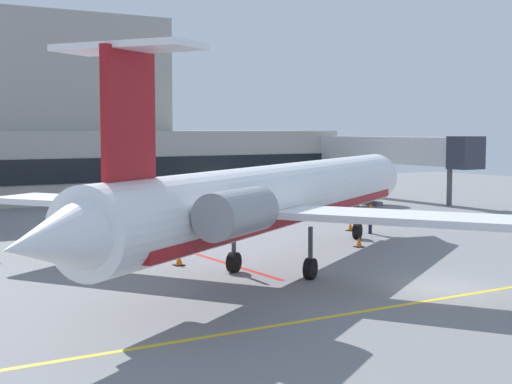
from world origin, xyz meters
TOP-DOWN VIEW (x-y plane):
  - ground at (-0.00, -0.00)m, footprint 120.00×120.00m
  - terminal_building at (-3.07, 47.13)m, footprint 59.46×13.76m
  - jet_bridge_east at (24.39, 29.49)m, footprint 2.40×19.54m
  - regional_jet at (-3.70, 6.18)m, footprint 29.74×23.81m
  - pushback_tractor at (3.11, 23.81)m, footprint 3.74×3.54m
  - fuel_tank at (17.72, 26.70)m, footprint 6.77×3.15m
  - marshaller at (7.88, 13.65)m, footprint 0.70×0.59m
  - safety_cone_alpha at (7.67, 15.28)m, footprint 0.47×0.47m
  - safety_cone_bravo at (3.95, 9.92)m, footprint 0.47×0.47m
  - safety_cone_delta at (-6.68, 10.05)m, footprint 0.47×0.47m

SIDE VIEW (x-z plane):
  - ground at x=0.00m, z-range -0.10..0.00m
  - safety_cone_alpha at x=7.67m, z-range -0.03..0.52m
  - safety_cone_bravo at x=3.95m, z-range -0.03..0.52m
  - safety_cone_delta at x=-6.68m, z-range -0.03..0.52m
  - pushback_tractor at x=3.11m, z-range -0.06..1.75m
  - marshaller at x=7.88m, z-range 0.00..1.80m
  - fuel_tank at x=17.72m, z-range 0.15..2.87m
  - regional_jet at x=-3.70m, z-range -1.07..7.78m
  - jet_bridge_east at x=24.39m, z-range 1.50..7.24m
  - terminal_building at x=-3.07m, z-range -2.81..14.03m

